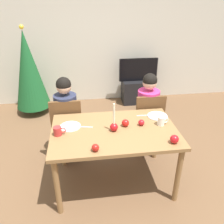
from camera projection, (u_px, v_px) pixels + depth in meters
name	position (u px, v px, depth m)	size (l,w,h in m)	color
ground_plane	(114.00, 180.00, 2.93)	(7.68, 7.68, 0.00)	brown
back_wall	(96.00, 38.00, 4.63)	(6.40, 0.10, 2.60)	beige
dining_table	(114.00, 136.00, 2.63)	(1.40, 0.90, 0.75)	olive
chair_left	(67.00, 124.00, 3.17)	(0.40, 0.40, 0.90)	brown
chair_right	(148.00, 119.00, 3.30)	(0.40, 0.40, 0.90)	brown
person_left_child	(67.00, 119.00, 3.17)	(0.30, 0.30, 1.17)	#33384C
person_right_child	(147.00, 114.00, 3.30)	(0.30, 0.30, 1.17)	#33384C
tv_stand	(137.00, 91.00, 4.95)	(0.64, 0.40, 0.48)	black
tv	(138.00, 70.00, 4.73)	(0.79, 0.05, 0.46)	black
christmas_tree	(29.00, 70.00, 4.23)	(0.63, 0.63, 1.64)	brown
candle_centerpiece	(114.00, 125.00, 2.54)	(0.09, 0.09, 0.33)	red
plate_left	(70.00, 126.00, 2.64)	(0.24, 0.24, 0.01)	white
plate_right	(157.00, 116.00, 2.86)	(0.24, 0.24, 0.01)	silver
mug_left	(58.00, 131.00, 2.47)	(0.13, 0.09, 0.10)	#B72D2D
mug_right	(161.00, 121.00, 2.66)	(0.13, 0.08, 0.10)	white
fork_left	(85.00, 127.00, 2.63)	(0.18, 0.01, 0.01)	silver
fork_right	(144.00, 115.00, 2.88)	(0.18, 0.01, 0.01)	silver
apple_near_candle	(174.00, 139.00, 2.34)	(0.09, 0.09, 0.09)	red
apple_by_left_plate	(125.00, 123.00, 2.64)	(0.08, 0.08, 0.08)	red
apple_by_right_mug	(95.00, 148.00, 2.23)	(0.07, 0.07, 0.07)	#AD1C15
apple_far_edge	(141.00, 123.00, 2.66)	(0.07, 0.07, 0.07)	#B51820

